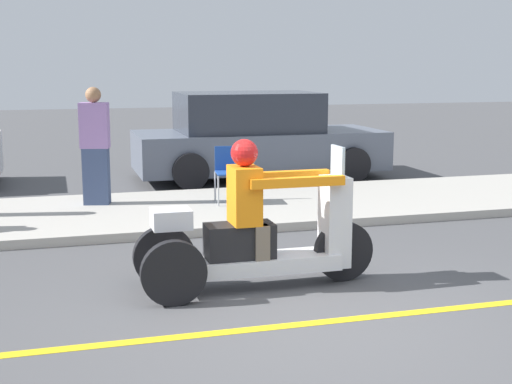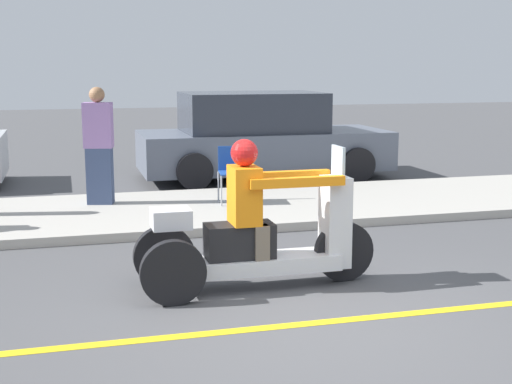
{
  "view_description": "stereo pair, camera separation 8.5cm",
  "coord_description": "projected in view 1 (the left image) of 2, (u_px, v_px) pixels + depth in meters",
  "views": [
    {
      "loc": [
        -2.07,
        -5.35,
        2.15
      ],
      "look_at": [
        -0.25,
        1.06,
        0.95
      ],
      "focal_mm": 50.0,
      "sensor_mm": 36.0,
      "label": 1
    },
    {
      "loc": [
        -1.99,
        -5.37,
        2.15
      ],
      "look_at": [
        -0.25,
        1.06,
        0.95
      ],
      "focal_mm": 50.0,
      "sensor_mm": 36.0,
      "label": 2
    }
  ],
  "objects": [
    {
      "name": "ground_plane",
      "position": [
        319.0,
        323.0,
        6.0
      ],
      "size": [
        60.0,
        60.0,
        0.0
      ],
      "primitive_type": "plane",
      "color": "#4C4C4F"
    },
    {
      "name": "sidewalk_strip",
      "position": [
        206.0,
        210.0,
        10.35
      ],
      "size": [
        28.0,
        2.8,
        0.12
      ],
      "color": "#B2ADA3",
      "rests_on": "ground"
    },
    {
      "name": "folding_chair_curbside",
      "position": [
        231.0,
        168.0,
        10.55
      ],
      "size": [
        0.51,
        0.51,
        0.82
      ],
      "color": "#A5A8AD",
      "rests_on": "sidewalk_strip"
    },
    {
      "name": "lane_stripe",
      "position": [
        291.0,
        325.0,
        5.94
      ],
      "size": [
        24.0,
        0.12,
        0.01
      ],
      "color": "gold",
      "rests_on": "ground"
    },
    {
      "name": "parked_car_lot_far",
      "position": [
        256.0,
        138.0,
        13.49
      ],
      "size": [
        4.67,
        2.1,
        1.62
      ],
      "color": "slate",
      "rests_on": "ground"
    },
    {
      "name": "motorcycle_trike",
      "position": [
        256.0,
        235.0,
        6.85
      ],
      "size": [
        2.36,
        0.69,
        1.46
      ],
      "color": "black",
      "rests_on": "ground"
    },
    {
      "name": "spectator_near_curb",
      "position": [
        95.0,
        148.0,
        10.32
      ],
      "size": [
        0.45,
        0.33,
        1.7
      ],
      "color": "#38476B",
      "rests_on": "sidewalk_strip"
    }
  ]
}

